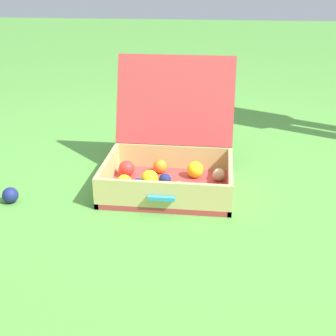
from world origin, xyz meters
TOP-DOWN VIEW (x-y plane):
  - ground_plane at (0.00, 0.00)m, footprint 16.00×16.00m
  - open_suitcase at (-0.08, 0.09)m, footprint 0.57×0.61m
  - stray_ball_on_grass at (-0.72, -0.17)m, footprint 0.07×0.07m

SIDE VIEW (x-z plane):
  - ground_plane at x=0.00m, z-range 0.00..0.00m
  - stray_ball_on_grass at x=-0.72m, z-range 0.00..0.07m
  - open_suitcase at x=-0.08m, z-range -0.16..0.39m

